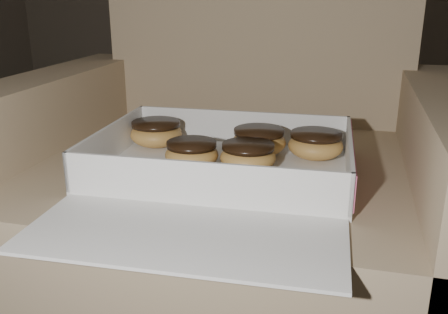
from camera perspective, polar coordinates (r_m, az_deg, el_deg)
armchair at (r=1.08m, az=0.94°, el=-5.47°), size 0.92×0.78×0.96m
bakery_box at (r=0.86m, az=-0.43°, el=-1.85°), size 0.46×0.54×0.07m
donut_a at (r=1.03m, az=-7.74°, el=2.77°), size 0.11×0.11×0.05m
donut_b at (r=0.88m, az=2.76°, el=0.12°), size 0.10×0.10×0.05m
donut_c at (r=0.90m, az=-3.72°, el=0.42°), size 0.10×0.10×0.05m
donut_d at (r=0.96m, az=10.42°, el=1.44°), size 0.10×0.10×0.05m
donut_e at (r=0.97m, az=4.01°, el=1.86°), size 0.11×0.11×0.05m
crumb_a at (r=0.85m, az=5.13°, el=-2.49°), size 0.01×0.01×0.00m
crumb_b at (r=0.81m, az=10.32°, el=-3.77°), size 0.01×0.01×0.00m
crumb_c at (r=0.84m, az=10.32°, el=-2.87°), size 0.01×0.01×0.00m
crumb_d at (r=0.83m, az=1.46°, el=-2.98°), size 0.01×0.01×0.00m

